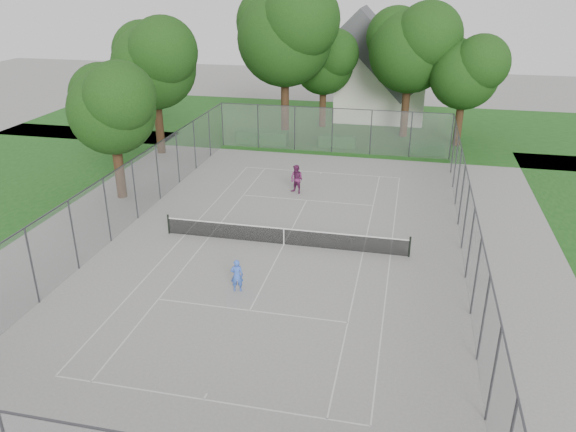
% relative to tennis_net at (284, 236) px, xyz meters
% --- Properties ---
extents(ground, '(120.00, 120.00, 0.00)m').
position_rel_tennis_net_xyz_m(ground, '(0.00, 0.00, -0.51)').
color(ground, slate).
rests_on(ground, ground).
extents(grass_far, '(60.00, 20.00, 0.00)m').
position_rel_tennis_net_xyz_m(grass_far, '(0.00, 26.00, -0.51)').
color(grass_far, '#184614').
rests_on(grass_far, ground).
extents(court_markings, '(11.03, 23.83, 0.01)m').
position_rel_tennis_net_xyz_m(court_markings, '(0.00, 0.00, -0.50)').
color(court_markings, beige).
rests_on(court_markings, ground).
extents(tennis_net, '(12.87, 0.10, 1.10)m').
position_rel_tennis_net_xyz_m(tennis_net, '(0.00, 0.00, 0.00)').
color(tennis_net, black).
rests_on(tennis_net, ground).
extents(perimeter_fence, '(18.08, 34.08, 3.52)m').
position_rel_tennis_net_xyz_m(perimeter_fence, '(0.00, 0.00, 1.30)').
color(perimeter_fence, '#38383D').
rests_on(perimeter_fence, ground).
extents(tree_far_left, '(8.91, 8.14, 12.81)m').
position_rel_tennis_net_xyz_m(tree_far_left, '(-4.54, 20.74, 8.30)').
color(tree_far_left, '#321E12').
rests_on(tree_far_left, ground).
extents(tree_far_midleft, '(6.10, 5.57, 8.77)m').
position_rel_tennis_net_xyz_m(tree_far_midleft, '(-1.99, 24.94, 5.51)').
color(tree_far_midleft, '#321E12').
rests_on(tree_far_midleft, ground).
extents(tree_far_midright, '(7.78, 7.11, 11.19)m').
position_rel_tennis_net_xyz_m(tree_far_midright, '(5.47, 23.07, 7.18)').
color(tree_far_midright, '#321E12').
rests_on(tree_far_midright, ground).
extents(tree_far_right, '(6.21, 5.67, 8.92)m').
position_rel_tennis_net_xyz_m(tree_far_right, '(9.82, 21.15, 5.61)').
color(tree_far_right, '#321E12').
rests_on(tree_far_right, ground).
extents(tree_side_back, '(7.23, 6.60, 10.39)m').
position_rel_tennis_net_xyz_m(tree_side_back, '(-13.02, 13.93, 6.63)').
color(tree_side_back, '#321E12').
rests_on(tree_side_back, ground).
extents(tree_side_front, '(5.97, 5.45, 8.58)m').
position_rel_tennis_net_xyz_m(tree_side_front, '(-11.44, 4.43, 5.38)').
color(tree_side_front, '#321E12').
rests_on(tree_side_front, ground).
extents(hedge_left, '(4.21, 1.26, 1.05)m').
position_rel_tennis_net_xyz_m(hedge_left, '(-5.99, 18.26, 0.02)').
color(hedge_left, '#184A18').
rests_on(hedge_left, ground).
extents(hedge_mid, '(3.00, 0.86, 0.94)m').
position_rel_tennis_net_xyz_m(hedge_mid, '(0.23, 18.56, -0.04)').
color(hedge_mid, '#184A18').
rests_on(hedge_mid, ground).
extents(hedge_right, '(2.76, 1.01, 0.83)m').
position_rel_tennis_net_xyz_m(hedge_right, '(7.34, 18.21, -0.10)').
color(hedge_right, '#184A18').
rests_on(hedge_right, ground).
extents(house, '(8.25, 6.40, 10.28)m').
position_rel_tennis_net_xyz_m(house, '(2.85, 29.45, 3.62)').
color(house, silver).
rests_on(house, ground).
extents(girl_player, '(0.63, 0.50, 1.53)m').
position_rel_tennis_net_xyz_m(girl_player, '(-0.99, -4.96, 0.25)').
color(girl_player, blue).
rests_on(girl_player, ground).
extents(woman_player, '(1.12, 1.02, 1.86)m').
position_rel_tennis_net_xyz_m(woman_player, '(-0.87, 7.50, 0.42)').
color(woman_player, '#62204D').
rests_on(woman_player, ground).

